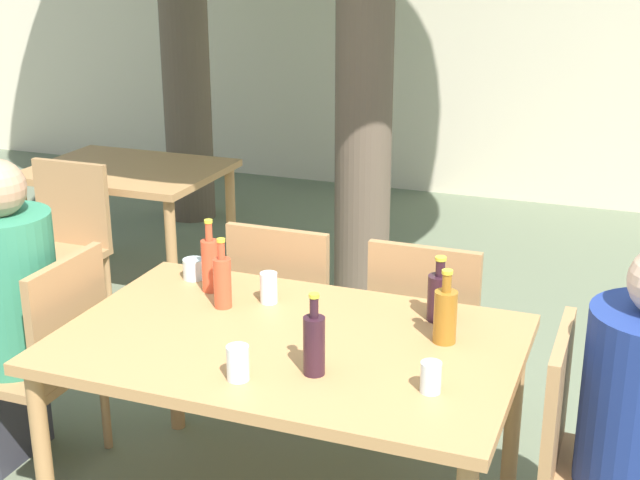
{
  "coord_description": "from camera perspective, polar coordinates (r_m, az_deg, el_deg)",
  "views": [
    {
      "loc": [
        1.06,
        -2.49,
        2.01
      ],
      "look_at": [
        0.0,
        0.3,
        0.98
      ],
      "focal_mm": 50.0,
      "sensor_mm": 36.0,
      "label": 1
    }
  ],
  "objects": [
    {
      "name": "patio_chair_2",
      "position": [
        3.81,
        -2.03,
        -4.35
      ],
      "size": [
        0.44,
        0.44,
        0.89
      ],
      "rotation": [
        0.0,
        0.0,
        3.14
      ],
      "color": "#A87A4C",
      "rests_on": "ground_plane"
    },
    {
      "name": "cafe_building_wall",
      "position": [
        7.06,
        12.45,
        13.63
      ],
      "size": [
        10.0,
        0.08,
        2.8
      ],
      "color": "beige",
      "rests_on": "ground_plane"
    },
    {
      "name": "patio_chair_0",
      "position": [
        3.57,
        -17.04,
        -6.92
      ],
      "size": [
        0.44,
        0.44,
        0.89
      ],
      "rotation": [
        0.0,
        0.0,
        -1.57
      ],
      "color": "#A87A4C",
      "rests_on": "ground_plane"
    },
    {
      "name": "patio_chair_4",
      "position": [
        4.84,
        -16.18,
        0.07
      ],
      "size": [
        0.44,
        0.44,
        0.89
      ],
      "color": "#A87A4C",
      "rests_on": "ground_plane"
    },
    {
      "name": "drinking_glass_2",
      "position": [
        3.25,
        -3.3,
        -3.07
      ],
      "size": [
        0.06,
        0.06,
        0.12
      ],
      "color": "white",
      "rests_on": "dining_table_front"
    },
    {
      "name": "drinking_glass_3",
      "position": [
        3.51,
        -8.1,
        -1.84
      ],
      "size": [
        0.08,
        0.08,
        0.08
      ],
      "color": "silver",
      "rests_on": "dining_table_front"
    },
    {
      "name": "dining_table_front",
      "position": [
        3.03,
        -2.04,
        -7.5
      ],
      "size": [
        1.53,
        0.99,
        0.73
      ],
      "color": "#B27F4C",
      "rests_on": "ground_plane"
    },
    {
      "name": "drinking_glass_0",
      "position": [
        2.72,
        -5.28,
        -7.84
      ],
      "size": [
        0.07,
        0.07,
        0.11
      ],
      "color": "silver",
      "rests_on": "dining_table_front"
    },
    {
      "name": "drinking_glass_1",
      "position": [
        2.66,
        7.11,
        -8.71
      ],
      "size": [
        0.06,
        0.06,
        0.1
      ],
      "color": "silver",
      "rests_on": "dining_table_front"
    },
    {
      "name": "patio_chair_1",
      "position": [
        2.91,
        16.88,
        -13.09
      ],
      "size": [
        0.44,
        0.44,
        0.89
      ],
      "rotation": [
        0.0,
        0.0,
        1.57
      ],
      "color": "#A87A4C",
      "rests_on": "ground_plane"
    },
    {
      "name": "patio_chair_3",
      "position": [
        3.63,
        6.94,
        -5.68
      ],
      "size": [
        0.44,
        0.44,
        0.89
      ],
      "rotation": [
        0.0,
        0.0,
        3.14
      ],
      "color": "#A87A4C",
      "rests_on": "ground_plane"
    },
    {
      "name": "dining_table_back",
      "position": [
        5.31,
        -12.18,
        3.54
      ],
      "size": [
        1.08,
        0.84,
        0.73
      ],
      "color": "#B27F4C",
      "rests_on": "ground_plane"
    },
    {
      "name": "soda_bottle_1",
      "position": [
        3.36,
        -7.05,
        -1.5
      ],
      "size": [
        0.07,
        0.07,
        0.28
      ],
      "color": "#DB4C2D",
      "rests_on": "dining_table_front"
    },
    {
      "name": "amber_bottle_3",
      "position": [
        2.95,
        8.02,
        -4.75
      ],
      "size": [
        0.08,
        0.08,
        0.25
      ],
      "color": "#9E661E",
      "rests_on": "dining_table_front"
    },
    {
      "name": "wine_bottle_2",
      "position": [
        3.12,
        7.63,
        -3.56
      ],
      "size": [
        0.08,
        0.08,
        0.23
      ],
      "color": "#331923",
      "rests_on": "dining_table_front"
    },
    {
      "name": "wine_bottle_0",
      "position": [
        2.72,
        -0.38,
        -6.62
      ],
      "size": [
        0.07,
        0.07,
        0.27
      ],
      "color": "#331923",
      "rests_on": "dining_table_front"
    },
    {
      "name": "soda_bottle_4",
      "position": [
        3.21,
        -6.26,
        -2.62
      ],
      "size": [
        0.06,
        0.06,
        0.26
      ],
      "color": "#DB4C2D",
      "rests_on": "dining_table_front"
    }
  ]
}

